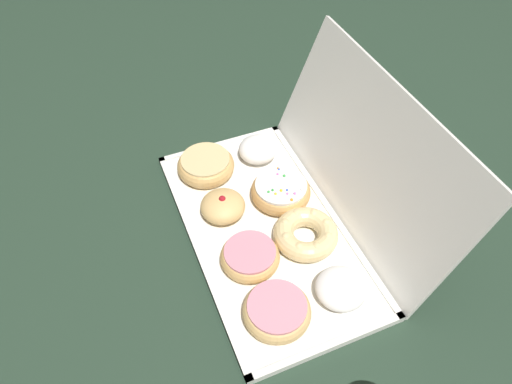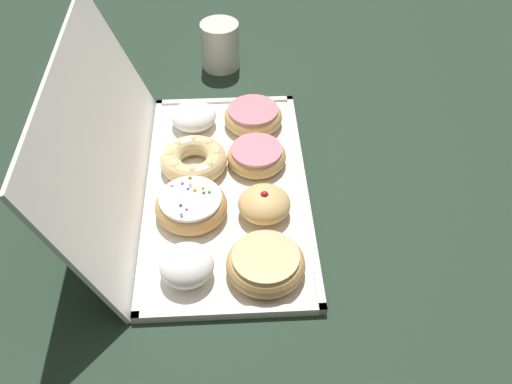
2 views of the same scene
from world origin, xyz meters
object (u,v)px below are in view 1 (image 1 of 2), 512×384
Objects in this scene: donut_box at (265,229)px; powdered_filled_donut_7 at (341,288)px; pink_frosted_donut_2 at (250,256)px; sprinkle_donut_5 at (281,191)px; pink_frosted_donut_3 at (277,311)px; jelly_filled_donut_1 at (223,206)px; glazed_ring_donut_0 at (206,165)px; cruller_donut_6 at (306,234)px; powdered_filled_donut_4 at (258,149)px.

donut_box is 6.00× the size of powdered_filled_donut_7.
donut_box is 4.87× the size of pink_frosted_donut_2.
pink_frosted_donut_2 is 0.89× the size of sprinkle_donut_5.
sprinkle_donut_5 is 1.38× the size of powdered_filled_donut_7.
donut_box is at bearing -45.09° from sprinkle_donut_5.
pink_frosted_donut_3 is at bearing -91.94° from powdered_filled_donut_7.
jelly_filled_donut_1 reaches higher than powdered_filled_donut_7.
jelly_filled_donut_1 is 0.28m from powdered_filled_donut_7.
cruller_donut_6 is at bearing 25.33° from glazed_ring_donut_0.
sprinkle_donut_5 is at bearing 179.46° from cruller_donut_6.
powdered_filled_donut_7 reaches higher than pink_frosted_donut_3.
powdered_filled_donut_7 is (0.12, 0.12, 0.00)m from pink_frosted_donut_2.
donut_box is 6.00× the size of jelly_filled_donut_1.
sprinkle_donut_5 is (-0.24, 0.11, 0.00)m from pink_frosted_donut_3.
pink_frosted_donut_3 is 1.38× the size of powdered_filled_donut_4.
powdered_filled_donut_4 reaches higher than donut_box.
powdered_filled_donut_4 is (-0.36, 0.12, 0.00)m from pink_frosted_donut_3.
powdered_filled_donut_7 is at bearing 44.26° from pink_frosted_donut_2.
sprinkle_donut_5 reaches higher than donut_box.
pink_frosted_donut_3 is (0.18, -0.06, 0.02)m from donut_box.
sprinkle_donut_5 is 0.11m from cruller_donut_6.
powdered_filled_donut_4 reaches higher than cruller_donut_6.
cruller_donut_6 is at bearing -0.94° from powdered_filled_donut_4.
powdered_filled_donut_7 is (0.37, 0.12, 0.00)m from glazed_ring_donut_0.
donut_box is at bearing 16.80° from glazed_ring_donut_0.
sprinkle_donut_5 reaches higher than glazed_ring_donut_0.
pink_frosted_donut_3 is (0.24, 0.01, -0.00)m from jelly_filled_donut_1.
jelly_filled_donut_1 is at bearing -45.45° from powdered_filled_donut_4.
powdered_filled_donut_7 is (0.25, 0.12, -0.00)m from jelly_filled_donut_1.
jelly_filled_donut_1 is 0.72× the size of cruller_donut_6.
pink_frosted_donut_2 is 0.17m from powdered_filled_donut_7.
donut_box is 0.09m from jelly_filled_donut_1.
sprinkle_donut_5 is 0.24m from powdered_filled_donut_7.
donut_box is 0.19m from powdered_filled_donut_7.
powdered_filled_donut_7 is at bearing 17.68° from glazed_ring_donut_0.
donut_box is 4.61× the size of pink_frosted_donut_3.
powdered_filled_donut_7 reaches higher than cruller_donut_6.
glazed_ring_donut_0 is at bearing -179.86° from pink_frosted_donut_2.
cruller_donut_6 is (-0.12, 0.11, 0.00)m from pink_frosted_donut_3.
jelly_filled_donut_1 reaches higher than pink_frosted_donut_2.
cruller_donut_6 is (0.24, 0.11, -0.00)m from glazed_ring_donut_0.
sprinkle_donut_5 is at bearing 136.48° from pink_frosted_donut_2.
pink_frosted_donut_2 is at bearing 0.14° from glazed_ring_donut_0.
jelly_filled_donut_1 reaches higher than donut_box.
pink_frosted_donut_2 is 0.12m from pink_frosted_donut_3.
glazed_ring_donut_0 is at bearing -90.11° from powdered_filled_donut_4.
jelly_filled_donut_1 reaches higher than glazed_ring_donut_0.
powdered_filled_donut_7 reaches higher than pink_frosted_donut_2.
cruller_donut_6 is (-0.01, 0.11, 0.00)m from pink_frosted_donut_2.
pink_frosted_donut_2 reaches higher than donut_box.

